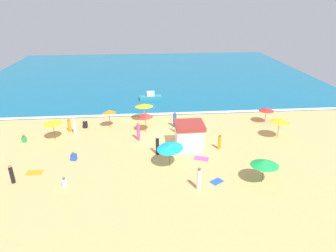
# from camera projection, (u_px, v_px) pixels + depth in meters

# --- Properties ---
(ground_plane) EXTENTS (60.00, 60.00, 0.00)m
(ground_plane) POSITION_uv_depth(u_px,v_px,m) (159.00, 136.00, 31.94)
(ground_plane) COLOR #E5B26B
(ocean_water) EXTENTS (60.00, 44.00, 0.10)m
(ocean_water) POSITION_uv_depth(u_px,v_px,m) (150.00, 74.00, 57.50)
(ocean_water) COLOR #146B93
(ocean_water) RESTS_ON ground_plane
(wave_breaker_foam) EXTENTS (57.00, 0.70, 0.01)m
(wave_breaker_foam) POSITION_uv_depth(u_px,v_px,m) (156.00, 114.00, 37.66)
(wave_breaker_foam) COLOR white
(wave_breaker_foam) RESTS_ON ocean_water
(lifeguard_cabana) EXTENTS (2.77, 2.67, 2.62)m
(lifeguard_cabana) POSITION_uv_depth(u_px,v_px,m) (189.00, 136.00, 28.91)
(lifeguard_cabana) COLOR white
(lifeguard_cabana) RESTS_ON ground_plane
(beach_umbrella_0) EXTENTS (2.47, 2.47, 1.94)m
(beach_umbrella_0) POSITION_uv_depth(u_px,v_px,m) (267.00, 109.00, 34.58)
(beach_umbrella_0) COLOR #4C3823
(beach_umbrella_0) RESTS_ON ground_plane
(beach_umbrella_1) EXTENTS (2.39, 2.41, 2.23)m
(beach_umbrella_1) POSITION_uv_depth(u_px,v_px,m) (144.00, 105.00, 35.14)
(beach_umbrella_1) COLOR silver
(beach_umbrella_1) RESTS_ON ground_plane
(beach_umbrella_2) EXTENTS (2.65, 2.66, 2.36)m
(beach_umbrella_2) POSITION_uv_depth(u_px,v_px,m) (280.00, 120.00, 30.61)
(beach_umbrella_2) COLOR #4C3823
(beach_umbrella_2) RESTS_ON ground_plane
(beach_umbrella_3) EXTENTS (2.51, 2.50, 2.20)m
(beach_umbrella_3) POSITION_uv_depth(u_px,v_px,m) (52.00, 122.00, 30.38)
(beach_umbrella_3) COLOR #4C3823
(beach_umbrella_3) RESTS_ON ground_plane
(beach_umbrella_4) EXTENTS (3.19, 3.18, 2.27)m
(beach_umbrella_4) POSITION_uv_depth(u_px,v_px,m) (170.00, 147.00, 25.47)
(beach_umbrella_4) COLOR #4C3823
(beach_umbrella_4) RESTS_ON ground_plane
(beach_umbrella_5) EXTENTS (2.19, 2.20, 2.20)m
(beach_umbrella_5) POSITION_uv_depth(u_px,v_px,m) (109.00, 112.00, 33.24)
(beach_umbrella_5) COLOR #4C3823
(beach_umbrella_5) RESTS_ON ground_plane
(beach_umbrella_6) EXTENTS (2.63, 2.65, 2.13)m
(beach_umbrella_6) POSITION_uv_depth(u_px,v_px,m) (265.00, 163.00, 23.24)
(beach_umbrella_6) COLOR #4C3823
(beach_umbrella_6) RESTS_ON ground_plane
(beach_umbrella_7) EXTENTS (1.95, 1.93, 2.27)m
(beach_umbrella_7) POSITION_uv_depth(u_px,v_px,m) (145.00, 115.00, 32.14)
(beach_umbrella_7) COLOR #4C3823
(beach_umbrella_7) RESTS_ON ground_plane
(beachgoer_0) EXTENTS (0.51, 0.51, 1.82)m
(beachgoer_0) POSITION_uv_depth(u_px,v_px,m) (175.00, 120.00, 33.86)
(beachgoer_0) COLOR blue
(beachgoer_0) RESTS_ON ground_plane
(beachgoer_1) EXTENTS (0.36, 0.36, 1.88)m
(beachgoer_1) POSITION_uv_depth(u_px,v_px,m) (157.00, 146.00, 27.90)
(beachgoer_1) COLOR black
(beachgoer_1) RESTS_ON ground_plane
(beachgoer_2) EXTENTS (0.56, 0.56, 0.83)m
(beachgoer_2) POSITION_uv_depth(u_px,v_px,m) (74.00, 157.00, 27.09)
(beachgoer_2) COLOR blue
(beachgoer_2) RESTS_ON ground_plane
(beachgoer_3) EXTENTS (0.38, 0.38, 1.93)m
(beachgoer_3) POSITION_uv_depth(u_px,v_px,m) (199.00, 179.00, 22.74)
(beachgoer_3) COLOR white
(beachgoer_3) RESTS_ON ground_plane
(beachgoer_4) EXTENTS (0.34, 0.34, 1.62)m
(beachgoer_4) POSITION_uv_depth(u_px,v_px,m) (12.00, 174.00, 23.59)
(beachgoer_4) COLOR black
(beachgoer_4) RESTS_ON ground_plane
(beachgoer_5) EXTENTS (0.46, 0.46, 0.81)m
(beachgoer_5) POSITION_uv_depth(u_px,v_px,m) (64.00, 182.00, 23.35)
(beachgoer_5) COLOR white
(beachgoer_5) RESTS_ON ground_plane
(beachgoer_6) EXTENTS (0.32, 0.32, 1.62)m
(beachgoer_6) POSITION_uv_depth(u_px,v_px,m) (176.00, 126.00, 32.48)
(beachgoer_6) COLOR green
(beachgoer_6) RESTS_ON ground_plane
(beachgoer_7) EXTENTS (0.39, 0.39, 1.82)m
(beachgoer_7) POSITION_uv_depth(u_px,v_px,m) (74.00, 126.00, 32.06)
(beachgoer_7) COLOR white
(beachgoer_7) RESTS_ON ground_plane
(beachgoer_8) EXTENTS (0.47, 0.47, 1.52)m
(beachgoer_8) POSITION_uv_depth(u_px,v_px,m) (69.00, 126.00, 32.74)
(beachgoer_8) COLOR orange
(beachgoer_8) RESTS_ON ground_plane
(beachgoer_9) EXTENTS (0.45, 0.45, 0.82)m
(beachgoer_9) POSITION_uv_depth(u_px,v_px,m) (24.00, 139.00, 30.45)
(beachgoer_9) COLOR green
(beachgoer_9) RESTS_ON ground_plane
(beachgoer_10) EXTENTS (0.45, 0.45, 1.54)m
(beachgoer_10) POSITION_uv_depth(u_px,v_px,m) (220.00, 142.00, 28.92)
(beachgoer_10) COLOR orange
(beachgoer_10) RESTS_ON ground_plane
(beachgoer_11) EXTENTS (0.45, 0.45, 1.96)m
(beachgoer_11) POSITION_uv_depth(u_px,v_px,m) (138.00, 132.00, 30.66)
(beachgoer_11) COLOR #D84CA5
(beachgoer_11) RESTS_ON ground_plane
(beachgoer_12) EXTENTS (0.47, 0.47, 0.97)m
(beachgoer_12) POSITION_uv_depth(u_px,v_px,m) (85.00, 124.00, 33.83)
(beachgoer_12) COLOR black
(beachgoer_12) RESTS_ON ground_plane
(beach_towel_0) EXTENTS (1.34, 0.83, 0.01)m
(beach_towel_0) POSITION_uv_depth(u_px,v_px,m) (34.00, 173.00, 25.25)
(beach_towel_0) COLOR orange
(beach_towel_0) RESTS_ON ground_plane
(beach_towel_1) EXTENTS (1.28, 1.18, 0.01)m
(beach_towel_1) POSITION_uv_depth(u_px,v_px,m) (217.00, 182.00, 24.04)
(beach_towel_1) COLOR blue
(beach_towel_1) RESTS_ON ground_plane
(beach_towel_2) EXTENTS (1.54, 1.25, 0.01)m
(beach_towel_2) POSITION_uv_depth(u_px,v_px,m) (201.00, 158.00, 27.47)
(beach_towel_2) COLOR #D84CA5
(beach_towel_2) RESTS_ON ground_plane
(small_boat_0) EXTENTS (3.25, 1.37, 1.17)m
(small_boat_0) POSITION_uv_depth(u_px,v_px,m) (151.00, 97.00, 42.91)
(small_boat_0) COLOR teal
(small_boat_0) RESTS_ON ocean_water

